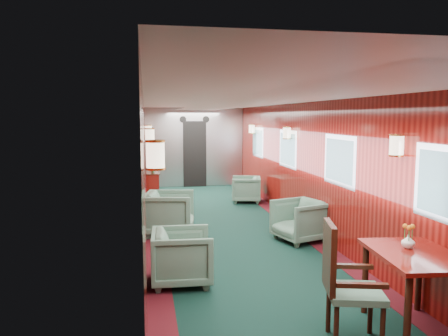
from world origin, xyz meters
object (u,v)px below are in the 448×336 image
dining_table (415,266)px  armchair_right_near (300,221)px  credenza (152,190)px  armchair_right_far (246,189)px  side_chair (343,279)px  armchair_left_near (182,257)px  armchair_left_far (170,213)px

dining_table → armchair_right_near: (0.01, 3.27, -0.33)m
dining_table → credenza: bearing=116.7°
credenza → armchair_right_far: credenza is taller
dining_table → credenza: 6.86m
side_chair → armchair_right_near: size_ratio=1.48×
armchair_left_near → armchair_right_far: armchair_left_near is taller
credenza → armchair_left_near: size_ratio=1.49×
armchair_left_near → armchair_left_far: 2.40m
dining_table → armchair_left_far: (-2.17, 4.10, -0.29)m
armchair_left_near → armchair_right_far: 5.49m
armchair_left_far → armchair_right_near: armchair_left_far is taller
armchair_left_far → armchair_right_near: size_ratio=1.10×
dining_table → armchair_right_near: size_ratio=1.48×
armchair_left_near → armchair_right_far: size_ratio=1.08×
side_chair → armchair_left_near: 2.24m
credenza → armchair_right_far: bearing=9.5°
armchair_left_far → armchair_right_far: (2.06, 2.70, -0.07)m
armchair_left_near → credenza: bearing=6.2°
armchair_right_far → credenza: bearing=-67.2°
credenza → armchair_right_near: size_ratio=1.47×
credenza → armchair_right_near: 3.98m
dining_table → armchair_right_near: bearing=95.7°
side_chair → armchair_left_near: side_chair is taller
armchair_left_near → side_chair: bearing=-139.8°
side_chair → dining_table: bearing=19.0°
dining_table → armchair_left_far: dining_table is taller
dining_table → armchair_right_near: 3.28m
armchair_left_far → credenza: bearing=16.8°
side_chair → armchair_right_far: 6.90m
armchair_right_near → armchair_right_far: armchair_right_near is taller
credenza → armchair_left_near: credenza is taller
side_chair → armchair_right_near: side_chair is taller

